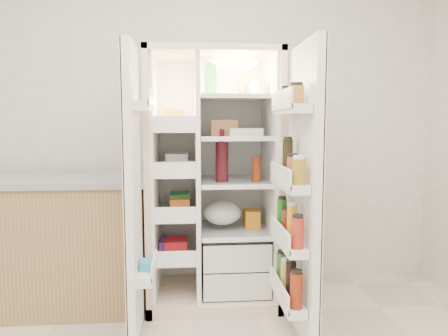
{
  "coord_description": "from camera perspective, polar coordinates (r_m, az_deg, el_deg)",
  "views": [
    {
      "loc": [
        -0.0,
        -1.45,
        1.31
      ],
      "look_at": [
        0.22,
        1.25,
        1.02
      ],
      "focal_mm": 34.0,
      "sensor_mm": 36.0,
      "label": 1
    }
  ],
  "objects": [
    {
      "name": "wall_back",
      "position": [
        3.45,
        -4.64,
        6.86
      ],
      "size": [
        4.0,
        0.02,
        2.7
      ],
      "primitive_type": "cube",
      "color": "silver",
      "rests_on": "floor"
    },
    {
      "name": "refrigerator",
      "position": [
        3.16,
        -1.26,
        -4.11
      ],
      "size": [
        0.92,
        0.7,
        1.8
      ],
      "color": "beige",
      "rests_on": "floor"
    },
    {
      "name": "fridge_door",
      "position": [
        2.53,
        10.27,
        -3.8
      ],
      "size": [
        0.17,
        0.58,
        1.72
      ],
      "color": "white",
      "rests_on": "floor"
    },
    {
      "name": "freezer_door",
      "position": [
        2.56,
        -12.08,
        -3.35
      ],
      "size": [
        0.15,
        0.4,
        1.72
      ],
      "color": "white",
      "rests_on": "floor"
    },
    {
      "name": "kitchen_counter",
      "position": [
        3.27,
        -21.23,
        -9.19
      ],
      "size": [
        1.28,
        0.68,
        0.93
      ],
      "color": "#9A7C4D",
      "rests_on": "floor"
    }
  ]
}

